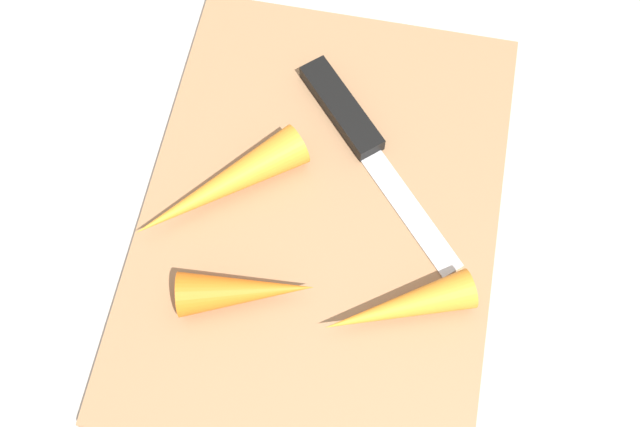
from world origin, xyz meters
TOP-DOWN VIEW (x-y plane):
  - ground_plane at (0.00, 0.00)m, footprint 1.40×1.40m
  - cutting_board at (0.00, 0.00)m, footprint 0.36×0.26m
  - knife at (-0.08, 0.01)m, footprint 0.16×0.15m
  - carrot_medium at (0.06, 0.07)m, footprint 0.07×0.11m
  - carrot_longest at (0.00, -0.07)m, footprint 0.12×0.12m
  - carrot_shortest at (0.07, -0.04)m, footprint 0.05×0.10m

SIDE VIEW (x-z plane):
  - ground_plane at x=0.00m, z-range 0.00..0.00m
  - cutting_board at x=0.00m, z-range 0.00..0.01m
  - knife at x=-0.08m, z-range 0.01..0.02m
  - carrot_medium at x=0.06m, z-range 0.01..0.04m
  - carrot_shortest at x=0.07m, z-range 0.01..0.04m
  - carrot_longest at x=0.00m, z-range 0.01..0.04m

